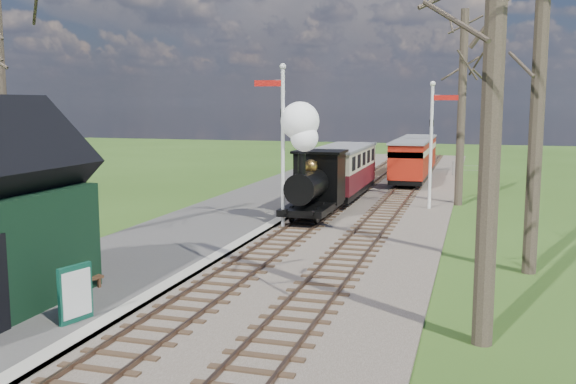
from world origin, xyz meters
name	(u,v)px	position (x,y,z in m)	size (l,w,h in m)	color
distant_hills	(426,291)	(1.40, 64.38, -16.21)	(114.40, 48.00, 22.02)	#385B23
ballast_bed	(362,206)	(1.30, 22.00, 0.05)	(8.00, 60.00, 0.10)	brown
track_near	(335,204)	(0.00, 22.00, 0.10)	(1.60, 60.00, 0.15)	brown
track_far	(391,207)	(2.60, 22.00, 0.10)	(1.60, 60.00, 0.15)	brown
platform	(193,233)	(-3.50, 14.00, 0.10)	(5.00, 44.00, 0.20)	#474442
coping_strip	(253,237)	(-1.20, 14.00, 0.10)	(0.40, 44.00, 0.21)	#B2AD9E
semaphore_near	(281,134)	(-0.77, 16.00, 3.62)	(1.22, 0.24, 6.22)	silver
semaphore_far	(433,136)	(4.37, 22.00, 3.35)	(1.22, 0.24, 5.72)	silver
bare_trees	(291,87)	(1.33, 10.10, 5.21)	(15.51, 22.39, 12.00)	#382D23
fence_line	(384,166)	(0.30, 36.00, 0.55)	(12.60, 0.08, 1.00)	slate
locomotive	(312,170)	(-0.01, 17.69, 2.13)	(1.85, 4.32, 4.63)	black
coach	(343,169)	(0.00, 23.76, 1.56)	(2.16, 7.41, 2.27)	black
red_carriage_a	(410,162)	(2.60, 29.92, 1.46)	(2.00, 4.94, 2.10)	black
red_carriage_b	(418,154)	(2.60, 35.42, 1.46)	(2.00, 4.94, 2.10)	black
sign_board	(76,293)	(-1.72, 4.36, 0.81)	(0.32, 0.82, 1.22)	#0D4131
bench	(68,275)	(-3.19, 6.15, 0.63)	(0.98, 1.67, 0.92)	#472B19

